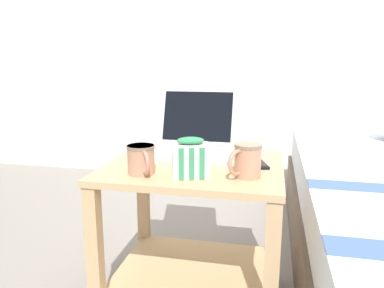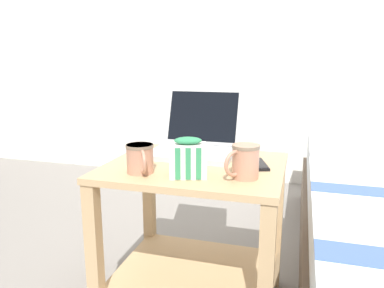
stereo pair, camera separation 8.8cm
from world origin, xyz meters
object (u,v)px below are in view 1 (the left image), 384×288
at_px(mug_front_left, 247,159).
at_px(snack_bag, 190,159).
at_px(cell_phone, 254,163).
at_px(laptop, 192,140).
at_px(mug_front_right, 141,158).

xyz_separation_m(mug_front_left, snack_bag, (-0.17, -0.03, -0.00)).
bearing_deg(cell_phone, mug_front_left, -96.11).
distance_m(mug_front_left, cell_phone, 0.16).
bearing_deg(laptop, cell_phone, -25.78).
relative_size(mug_front_right, cell_phone, 0.74).
bearing_deg(mug_front_left, mug_front_right, -173.53).
distance_m(laptop, snack_bag, 0.31).
distance_m(mug_front_left, mug_front_right, 0.33).
height_order(laptop, mug_front_left, laptop).
height_order(mug_front_left, snack_bag, snack_bag).
bearing_deg(snack_bag, mug_front_right, -177.21).
height_order(laptop, snack_bag, laptop).
relative_size(mug_front_left, mug_front_right, 0.99).
distance_m(mug_front_right, snack_bag, 0.16).
bearing_deg(laptop, snack_bag, -78.82).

